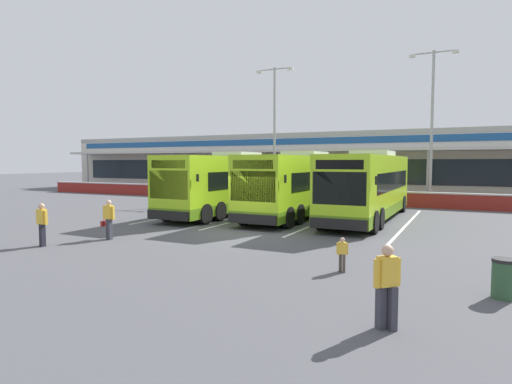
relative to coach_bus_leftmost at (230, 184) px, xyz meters
The scene contains 17 objects.
ground_plane 7.44m from the coach_bus_leftmost, 55.34° to the right, with size 200.00×200.00×0.00m, color #4C4C51.
terminal_building 21.40m from the coach_bus_leftmost, 78.91° to the left, with size 70.00×13.00×6.00m.
red_barrier_wall 9.57m from the coach_bus_leftmost, 64.35° to the left, with size 60.00×0.40×1.10m.
coach_bus_leftmost is the anchor object (origin of this frame).
coach_bus_left_centre 4.35m from the coach_bus_leftmost, ahead, with size 2.99×12.16×3.78m.
coach_bus_centre 8.30m from the coach_bus_leftmost, ahead, with size 2.99×12.16×3.78m.
bay_stripe_far_west 2.83m from the coach_bus_leftmost, behind, with size 0.14×13.00×0.01m, color silver.
bay_stripe_west 2.69m from the coach_bus_leftmost, ahead, with size 0.14×13.00×0.01m, color silver.
bay_stripe_mid_west 6.46m from the coach_bus_leftmost, ahead, with size 0.14×13.00×0.01m, color silver.
bay_stripe_centre 10.56m from the coach_bus_leftmost, ahead, with size 0.14×13.00×0.01m, color silver.
pedestrian_with_handbag 9.98m from the coach_bus_leftmost, 90.20° to the right, with size 0.62×0.30×1.62m.
pedestrian_in_dark_coat 12.20m from the coach_bus_leftmost, 95.63° to the right, with size 0.53×0.31×1.62m.
pedestrian_child 14.72m from the coach_bus_leftmost, 47.61° to the right, with size 0.33×0.18×1.00m.
pedestrian_near_bin 18.77m from the coach_bus_leftmost, 51.25° to the right, with size 0.45×0.44×1.62m.
lamp_post_west 11.21m from the coach_bus_leftmost, 98.38° to the left, with size 3.24×0.28×11.00m.
lamp_post_centre 15.44m from the coach_bus_leftmost, 43.36° to the left, with size 3.24×0.28×11.00m.
litter_bin 18.08m from the coach_bus_leftmost, 39.72° to the right, with size 0.54×0.54×0.93m.
Camera 1 is at (8.89, -16.79, 3.16)m, focal length 29.86 mm.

